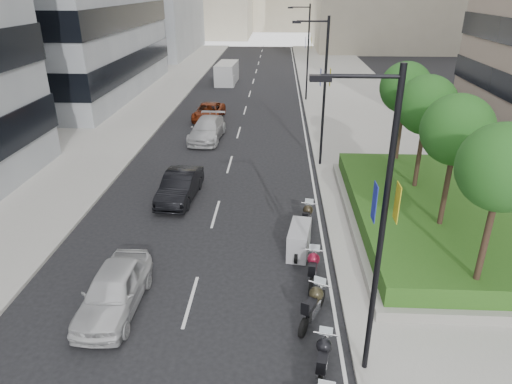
# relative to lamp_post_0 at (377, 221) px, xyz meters

# --- Properties ---
(sidewalk_right) EXTENTS (10.00, 100.00, 0.15)m
(sidewalk_right) POSITION_rel_lamp_post_0_xyz_m (4.86, 29.00, -4.99)
(sidewalk_right) COLOR #9E9B93
(sidewalk_right) RESTS_ON ground
(sidewalk_left) EXTENTS (8.00, 100.00, 0.15)m
(sidewalk_left) POSITION_rel_lamp_post_0_xyz_m (-16.14, 29.00, -4.99)
(sidewalk_left) COLOR #9E9B93
(sidewalk_left) RESTS_ON ground
(lane_edge) EXTENTS (0.12, 100.00, 0.01)m
(lane_edge) POSITION_rel_lamp_post_0_xyz_m (-0.44, 29.00, -5.06)
(lane_edge) COLOR silver
(lane_edge) RESTS_ON ground
(lane_centre) EXTENTS (0.12, 100.00, 0.01)m
(lane_centre) POSITION_rel_lamp_post_0_xyz_m (-5.64, 29.00, -5.06)
(lane_centre) COLOR silver
(lane_centre) RESTS_ON ground
(planter) EXTENTS (10.00, 14.00, 0.40)m
(planter) POSITION_rel_lamp_post_0_xyz_m (5.86, 9.00, -4.72)
(planter) COLOR gray
(planter) RESTS_ON sidewalk_right
(hedge) EXTENTS (9.40, 13.40, 0.80)m
(hedge) POSITION_rel_lamp_post_0_xyz_m (5.86, 9.00, -4.12)
(hedge) COLOR #1E4C15
(hedge) RESTS_ON planter
(tree_0) EXTENTS (2.80, 2.80, 6.30)m
(tree_0) POSITION_rel_lamp_post_0_xyz_m (4.36, 3.00, 0.36)
(tree_0) COLOR #332319
(tree_0) RESTS_ON planter
(tree_1) EXTENTS (2.80, 2.80, 6.30)m
(tree_1) POSITION_rel_lamp_post_0_xyz_m (4.36, 7.00, 0.36)
(tree_1) COLOR #332319
(tree_1) RESTS_ON planter
(tree_2) EXTENTS (2.80, 2.80, 6.30)m
(tree_2) POSITION_rel_lamp_post_0_xyz_m (4.36, 11.00, 0.36)
(tree_2) COLOR #332319
(tree_2) RESTS_ON planter
(tree_3) EXTENTS (2.80, 2.80, 6.30)m
(tree_3) POSITION_rel_lamp_post_0_xyz_m (4.36, 15.00, 0.36)
(tree_3) COLOR #332319
(tree_3) RESTS_ON planter
(lamp_post_0) EXTENTS (2.34, 0.45, 9.00)m
(lamp_post_0) POSITION_rel_lamp_post_0_xyz_m (0.00, 0.00, 0.00)
(lamp_post_0) COLOR black
(lamp_post_0) RESTS_ON ground
(lamp_post_1) EXTENTS (2.34, 0.45, 9.00)m
(lamp_post_1) POSITION_rel_lamp_post_0_xyz_m (0.00, 17.00, 0.00)
(lamp_post_1) COLOR black
(lamp_post_1) RESTS_ON ground
(lamp_post_2) EXTENTS (2.34, 0.45, 9.00)m
(lamp_post_2) POSITION_rel_lamp_post_0_xyz_m (0.00, 35.00, 0.00)
(lamp_post_2) COLOR black
(lamp_post_2) RESTS_ON ground
(motorcycle_2) EXTENTS (0.74, 2.19, 1.10)m
(motorcycle_2) POSITION_rel_lamp_post_0_xyz_m (-1.12, -0.20, -4.48)
(motorcycle_2) COLOR black
(motorcycle_2) RESTS_ON ground
(motorcycle_3) EXTENTS (1.14, 2.20, 1.17)m
(motorcycle_3) POSITION_rel_lamp_post_0_xyz_m (-1.25, 2.21, -4.44)
(motorcycle_3) COLOR black
(motorcycle_3) RESTS_ON ground
(motorcycle_4) EXTENTS (0.76, 2.27, 1.13)m
(motorcycle_4) POSITION_rel_lamp_post_0_xyz_m (-1.12, 4.44, -4.46)
(motorcycle_4) COLOR black
(motorcycle_4) RESTS_ON ground
(motorcycle_5) EXTENTS (1.13, 2.15, 1.24)m
(motorcycle_5) POSITION_rel_lamp_post_0_xyz_m (-1.57, 6.54, -4.45)
(motorcycle_5) COLOR black
(motorcycle_5) RESTS_ON ground
(motorcycle_6) EXTENTS (0.75, 2.20, 1.11)m
(motorcycle_6) POSITION_rel_lamp_post_0_xyz_m (-1.12, 8.71, -4.47)
(motorcycle_6) COLOR black
(motorcycle_6) RESTS_ON ground
(car_a) EXTENTS (1.87, 4.56, 1.55)m
(car_a) POSITION_rel_lamp_post_0_xyz_m (-8.22, 2.48, -4.29)
(car_a) COLOR silver
(car_a) RESTS_ON ground
(car_b) EXTENTS (1.91, 4.68, 1.51)m
(car_b) POSITION_rel_lamp_post_0_xyz_m (-7.75, 11.66, -4.31)
(car_b) COLOR black
(car_b) RESTS_ON ground
(car_c) EXTENTS (2.49, 5.53, 1.57)m
(car_c) POSITION_rel_lamp_post_0_xyz_m (-7.83, 22.15, -4.28)
(car_c) COLOR #B0B0B2
(car_c) RESTS_ON ground
(car_d) EXTENTS (2.54, 4.99, 1.35)m
(car_d) POSITION_rel_lamp_post_0_xyz_m (-8.52, 27.64, -4.39)
(car_d) COLOR maroon
(car_d) RESTS_ON ground
(delivery_van) EXTENTS (2.36, 5.65, 2.33)m
(delivery_van) POSITION_rel_lamp_post_0_xyz_m (-8.68, 43.42, -3.98)
(delivery_van) COLOR #BCBCBE
(delivery_van) RESTS_ON ground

